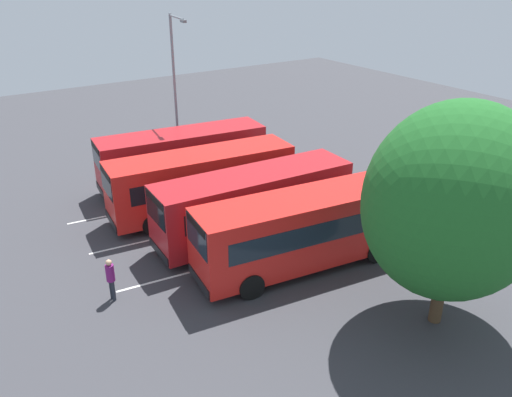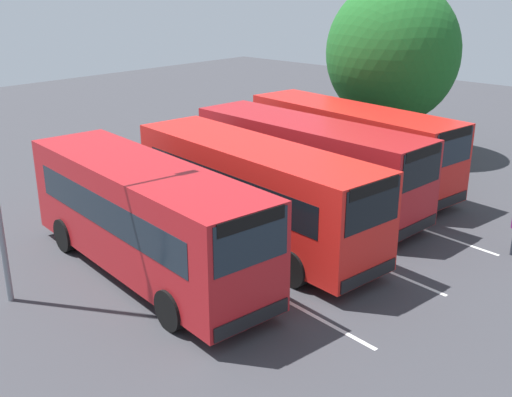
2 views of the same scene
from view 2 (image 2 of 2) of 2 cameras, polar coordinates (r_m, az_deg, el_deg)
ground_plane at (r=21.11m, az=1.53°, el=-2.24°), size 67.86×67.86×0.00m
bus_far_left at (r=17.16m, az=-10.28°, el=-1.58°), size 9.46×3.45×3.17m
bus_center_left at (r=18.92m, az=-0.16°, el=0.79°), size 9.45×3.38×3.17m
bus_center_right at (r=21.98m, az=4.81°, el=3.43°), size 9.38×2.94×3.17m
bus_far_right at (r=24.68m, az=8.80°, el=5.08°), size 9.47×3.52×3.17m
depot_tree at (r=29.63m, az=12.51°, el=13.05°), size 6.26×5.63×7.98m
lane_stripe_outer_left at (r=18.88m, az=-5.36°, el=-5.06°), size 13.63×1.65×0.01m
lane_stripe_inner_left at (r=21.11m, az=1.53°, el=-2.23°), size 13.63×1.65×0.01m
lane_stripe_inner_right at (r=23.63m, az=7.01°, el=0.06°), size 13.63×1.65×0.01m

